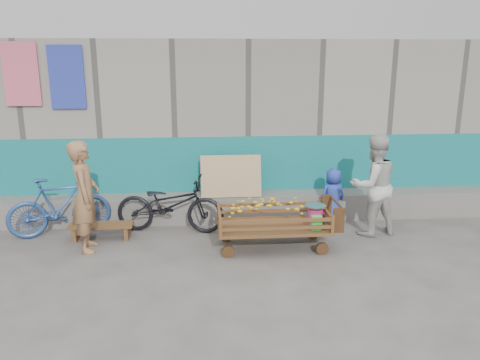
{
  "coord_description": "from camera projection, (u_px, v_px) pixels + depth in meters",
  "views": [
    {
      "loc": [
        -0.16,
        -5.27,
        2.7
      ],
      "look_at": [
        0.37,
        1.2,
        1.0
      ],
      "focal_mm": 35.0,
      "sensor_mm": 36.0,
      "label": 1
    }
  ],
  "objects": [
    {
      "name": "ground",
      "position": [
        218.0,
        283.0,
        5.78
      ],
      "size": [
        80.0,
        80.0,
        0.0
      ],
      "primitive_type": "plane",
      "color": "#504C48",
      "rests_on": "ground"
    },
    {
      "name": "building_wall",
      "position": [
        210.0,
        122.0,
        9.31
      ],
      "size": [
        12.0,
        3.5,
        3.0
      ],
      "color": "gray",
      "rests_on": "ground"
    },
    {
      "name": "banana_cart",
      "position": [
        271.0,
        215.0,
        6.73
      ],
      "size": [
        1.75,
        0.8,
        0.74
      ],
      "color": "brown",
      "rests_on": "ground"
    },
    {
      "name": "bench",
      "position": [
        101.0,
        228.0,
        7.15
      ],
      "size": [
        0.96,
        0.29,
        0.24
      ],
      "color": "brown",
      "rests_on": "ground"
    },
    {
      "name": "vendor_man",
      "position": [
        85.0,
        197.0,
        6.6
      ],
      "size": [
        0.47,
        0.63,
        1.6
      ],
      "primitive_type": "imported",
      "rotation": [
        0.0,
        0.0,
        1.72
      ],
      "color": "#9B6B46",
      "rests_on": "ground"
    },
    {
      "name": "woman",
      "position": [
        373.0,
        185.0,
        7.21
      ],
      "size": [
        0.88,
        0.74,
        1.59
      ],
      "primitive_type": "imported",
      "rotation": [
        0.0,
        0.0,
        3.34
      ],
      "color": "beige",
      "rests_on": "ground"
    },
    {
      "name": "child",
      "position": [
        333.0,
        196.0,
        7.75
      ],
      "size": [
        0.53,
        0.41,
        0.94
      ],
      "primitive_type": "imported",
      "rotation": [
        0.0,
        0.0,
        3.41
      ],
      "color": "#2943B3",
      "rests_on": "ground"
    },
    {
      "name": "bicycle_dark",
      "position": [
        170.0,
        205.0,
        7.39
      ],
      "size": [
        1.79,
        0.88,
        0.9
      ],
      "primitive_type": "imported",
      "rotation": [
        0.0,
        0.0,
        1.4
      ],
      "color": "black",
      "rests_on": "ground"
    },
    {
      "name": "bicycle_blue",
      "position": [
        59.0,
        206.0,
        7.25
      ],
      "size": [
        1.6,
        0.9,
        0.93
      ],
      "primitive_type": "imported",
      "rotation": [
        0.0,
        0.0,
        1.89
      ],
      "color": "#2E549C",
      "rests_on": "ground"
    }
  ]
}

